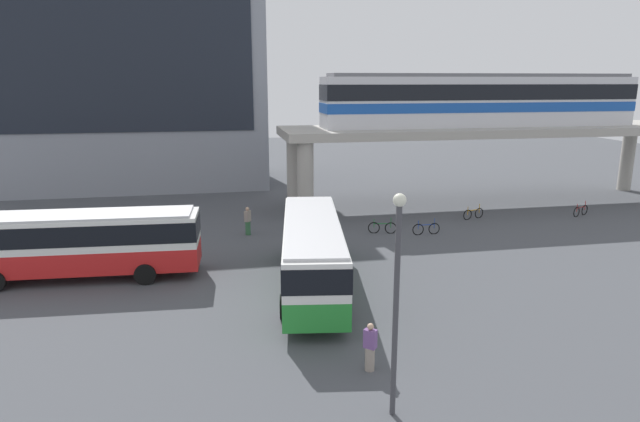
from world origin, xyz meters
TOP-DOWN VIEW (x-y plane):
  - ground_plane at (0.00, 10.00)m, footprint 120.00×120.00m
  - station_building at (-10.81, 30.86)m, footprint 24.35×10.95m
  - elevated_platform at (17.23, 17.37)m, footprint 31.43×6.89m
  - train at (16.37, 17.37)m, footprint 23.88×2.96m
  - bus_main at (0.95, 2.34)m, footprint 4.12×11.29m
  - bus_secondary at (-9.63, 5.82)m, footprint 11.16×3.19m
  - bicycle_green at (6.91, 10.73)m, footprint 1.75×0.50m
  - bicycle_blue at (9.49, 9.94)m, footprint 1.79×0.06m
  - bicycle_orange at (14.17, 13.03)m, footprint 1.73×0.58m
  - bicycle_red at (22.00, 12.39)m, footprint 1.65×0.80m
  - pedestrian_by_bike_rack at (-1.36, 11.97)m, footprint 0.45×0.48m
  - pedestrian_near_building at (1.54, -5.08)m, footprint 0.47×0.46m
  - lamp_post at (1.50, -7.55)m, footprint 0.36×0.36m

SIDE VIEW (x-z plane):
  - ground_plane at x=0.00m, z-range 0.00..0.00m
  - bicycle_green at x=6.91m, z-range -0.16..0.88m
  - bicycle_blue at x=9.49m, z-range -0.16..0.88m
  - bicycle_orange at x=14.17m, z-range -0.16..0.88m
  - bicycle_red at x=22.00m, z-range -0.16..0.88m
  - pedestrian_near_building at x=1.54m, z-range -0.05..1.61m
  - pedestrian_by_bike_rack at x=-1.36m, z-range -0.05..1.72m
  - bus_main at x=0.95m, z-range 0.38..3.60m
  - bus_secondary at x=-9.63m, z-range 0.38..3.60m
  - lamp_post at x=1.50m, z-range 0.57..7.05m
  - elevated_platform at x=17.23m, z-range 2.19..8.15m
  - train at x=16.37m, z-range 6.01..9.85m
  - station_building at x=-10.81m, z-range 0.00..19.45m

